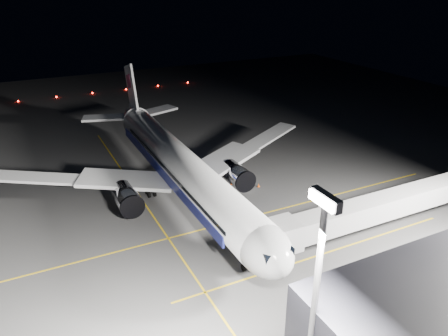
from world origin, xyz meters
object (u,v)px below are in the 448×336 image
airliner (179,165)px  safety_cone_a (231,183)px  safety_cone_c (259,185)px  jet_bridge (375,209)px  floodlight_mast_south (314,307)px  baggage_tug (208,163)px  safety_cone_b (222,207)px

airliner → safety_cone_a: (0.37, 8.93, -4.89)m
safety_cone_a → safety_cone_c: (2.83, 3.63, 0.03)m
airliner → jet_bridge: bearing=38.0°
airliner → safety_cone_c: 13.84m
floodlight_mast_south → safety_cone_a: 45.02m
baggage_tug → safety_cone_b: (14.84, -4.39, -0.55)m
safety_cone_b → floodlight_mast_south: bearing=-16.4°
baggage_tug → safety_cone_a: size_ratio=5.43×
baggage_tug → jet_bridge: bearing=31.5°
safety_cone_a → safety_cone_b: safety_cone_b is taller
floodlight_mast_south → safety_cone_a: size_ratio=38.11×
safety_cone_c → airliner: bearing=-104.3°
jet_bridge → safety_cone_a: bearing=-158.1°
jet_bridge → safety_cone_c: size_ratio=57.34×
floodlight_mast_south → safety_cone_b: size_ratio=34.31×
airliner → safety_cone_c: bearing=75.7°
airliner → jet_bridge: airliner is taller
safety_cone_b → baggage_tug: bearing=163.5°
safety_cone_a → safety_cone_b: size_ratio=0.90×
floodlight_mast_south → baggage_tug: 52.20m
floodlight_mast_south → safety_cone_a: floodlight_mast_south is taller
jet_bridge → baggage_tug: (-30.84, -9.67, -3.73)m
jet_bridge → baggage_tug: jet_bridge is taller
floodlight_mast_south → safety_cone_c: bearing=153.9°
jet_bridge → floodlight_mast_south: floodlight_mast_south is taller
jet_bridge → safety_cone_b: jet_bridge is taller
airliner → safety_cone_b: (7.08, 4.00, -4.86)m
airliner → safety_cone_b: size_ratio=101.91×
safety_cone_b → safety_cone_c: 9.40m
airliner → floodlight_mast_south: floodlight_mast_south is taller
jet_bridge → baggage_tug: size_ratio=11.67×
baggage_tug → floodlight_mast_south: bearing=-2.3°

